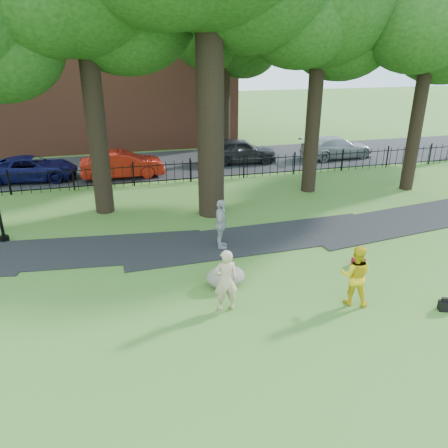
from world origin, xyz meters
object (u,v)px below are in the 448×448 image
object	(u,v)px
boulder	(226,275)
red_sedan	(122,164)
woman	(226,280)
man	(355,275)

from	to	relation	value
boulder	red_sedan	xyz separation A→B (m)	(-2.52, 12.89, 0.39)
woman	red_sedan	xyz separation A→B (m)	(-2.18, 14.15, -0.17)
red_sedan	boulder	bearing A→B (deg)	-171.25
boulder	red_sedan	distance (m)	13.14
man	boulder	size ratio (longest dim) A/B	1.50
man	boulder	world-z (taller)	man
man	red_sedan	world-z (taller)	man
woman	red_sedan	bearing A→B (deg)	-80.65
woman	man	size ratio (longest dim) A/B	1.02
woman	man	distance (m)	3.63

